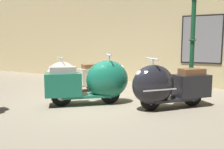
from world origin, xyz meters
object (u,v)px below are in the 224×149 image
(lamppost, at_px, (193,37))
(scooter_2, at_px, (165,86))
(scooter_0, at_px, (71,76))
(scooter_1, at_px, (94,82))

(lamppost, bearing_deg, scooter_2, -100.58)
(scooter_0, bearing_deg, scooter_2, 113.96)
(scooter_0, distance_m, lamppost, 3.37)
(scooter_2, bearing_deg, lamppost, -148.45)
(scooter_2, bearing_deg, scooter_1, -33.72)
(scooter_1, xyz_separation_m, lamppost, (1.78, 1.78, 1.02))
(scooter_0, height_order, scooter_2, scooter_2)
(scooter_1, bearing_deg, lamppost, 4.43)
(scooter_2, height_order, lamppost, lamppost)
(scooter_2, bearing_deg, scooter_0, -55.65)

